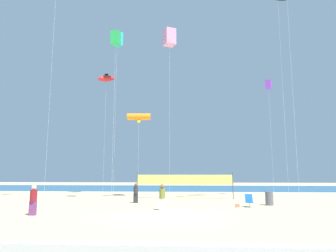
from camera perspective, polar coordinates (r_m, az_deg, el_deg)
ground_plane at (r=17.73m, az=-1.11°, el=-16.26°), size 120.00×120.00×0.00m
ocean_band at (r=49.66m, az=2.21°, el=-11.36°), size 120.00×20.00×0.01m
beachgoer_maroon_shirt at (r=19.39m, az=-23.60°, el=-12.25°), size 0.38×0.38×1.68m
beachgoer_olive_shirt at (r=20.23m, az=-1.08°, el=-12.84°), size 0.37×0.37×1.63m
beachgoer_charcoal_shirt at (r=25.22m, az=-5.96°, el=-12.07°), size 0.35×0.35×1.55m
folding_beach_chair at (r=22.82m, az=14.76°, el=-13.11°), size 0.52×0.65×0.89m
trash_barrel at (r=24.44m, az=18.19°, el=-12.58°), size 0.57×0.57×1.00m
volleyball_net at (r=29.23m, az=3.02°, el=-10.03°), size 8.98×0.43×2.40m
beach_handbag at (r=22.43m, az=12.66°, el=-14.15°), size 0.30×0.15×0.24m
kite_pink_box at (r=30.30m, az=0.28°, el=16.03°), size 1.30×1.30×15.79m
kite_orange_tube at (r=30.47m, az=-5.40°, el=1.66°), size 2.33×0.83×8.14m
kite_green_box at (r=28.86m, az=-9.62°, el=15.66°), size 0.81×0.81×14.78m
kite_cyan_box at (r=35.35m, az=-9.34°, el=15.53°), size 1.26×1.26×17.50m
kite_violet_box at (r=34.29m, az=18.05°, el=7.25°), size 0.75×0.75×11.98m
kite_red_inflatable at (r=35.97m, az=-11.32°, el=8.59°), size 2.07×1.92×13.50m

